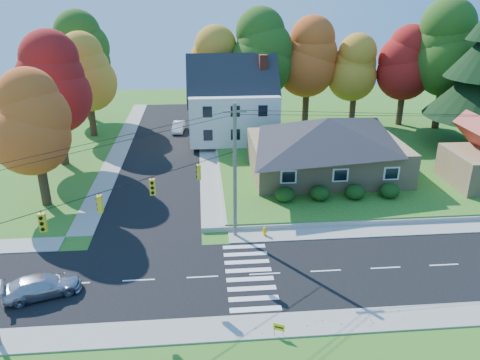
# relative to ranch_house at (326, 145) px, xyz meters

# --- Properties ---
(ground) EXTENTS (120.00, 120.00, 0.00)m
(ground) POSITION_rel_ranch_house_xyz_m (-8.00, -16.00, -3.27)
(ground) COLOR #3D7923
(road_main) EXTENTS (90.00, 8.00, 0.02)m
(road_main) POSITION_rel_ranch_house_xyz_m (-8.00, -16.00, -3.26)
(road_main) COLOR black
(road_main) RESTS_ON ground
(road_cross) EXTENTS (8.00, 44.00, 0.02)m
(road_cross) POSITION_rel_ranch_house_xyz_m (-16.00, 10.00, -3.25)
(road_cross) COLOR black
(road_cross) RESTS_ON ground
(sidewalk_north) EXTENTS (90.00, 2.00, 0.08)m
(sidewalk_north) POSITION_rel_ranch_house_xyz_m (-8.00, -11.00, -3.23)
(sidewalk_north) COLOR #9C9A90
(sidewalk_north) RESTS_ON ground
(sidewalk_south) EXTENTS (90.00, 2.00, 0.08)m
(sidewalk_south) POSITION_rel_ranch_house_xyz_m (-8.00, -21.00, -3.23)
(sidewalk_south) COLOR #9C9A90
(sidewalk_south) RESTS_ON ground
(lawn) EXTENTS (30.00, 30.00, 0.50)m
(lawn) POSITION_rel_ranch_house_xyz_m (5.00, 5.00, -3.02)
(lawn) COLOR #3D7923
(lawn) RESTS_ON ground
(ranch_house) EXTENTS (14.60, 10.60, 5.40)m
(ranch_house) POSITION_rel_ranch_house_xyz_m (0.00, 0.00, 0.00)
(ranch_house) COLOR tan
(ranch_house) RESTS_ON lawn
(colonial_house) EXTENTS (10.40, 8.40, 9.60)m
(colonial_house) POSITION_rel_ranch_house_xyz_m (-7.96, 12.00, 1.32)
(colonial_house) COLOR silver
(colonial_house) RESTS_ON lawn
(hedge_row) EXTENTS (10.70, 1.70, 1.27)m
(hedge_row) POSITION_rel_ranch_house_xyz_m (-0.50, -6.20, -2.13)
(hedge_row) COLOR #163A10
(hedge_row) RESTS_ON lawn
(traffic_infrastructure) EXTENTS (38.10, 10.66, 10.00)m
(traffic_infrastructure) POSITION_rel_ranch_house_xyz_m (-8.15, -14.65, 1.88)
(traffic_infrastructure) COLOR #666059
(traffic_infrastructure) RESTS_ON ground
(tree_lot_0) EXTENTS (6.72, 6.72, 12.51)m
(tree_lot_0) POSITION_rel_ranch_house_xyz_m (-10.00, 18.00, 5.04)
(tree_lot_0) COLOR #3F2A19
(tree_lot_0) RESTS_ON lawn
(tree_lot_1) EXTENTS (7.84, 7.84, 14.60)m
(tree_lot_1) POSITION_rel_ranch_house_xyz_m (-4.00, 17.00, 6.35)
(tree_lot_1) COLOR #3F2A19
(tree_lot_1) RESTS_ON lawn
(tree_lot_2) EXTENTS (7.28, 7.28, 13.56)m
(tree_lot_2) POSITION_rel_ranch_house_xyz_m (2.00, 18.00, 5.70)
(tree_lot_2) COLOR #3F2A19
(tree_lot_2) RESTS_ON lawn
(tree_lot_3) EXTENTS (6.16, 6.16, 11.47)m
(tree_lot_3) POSITION_rel_ranch_house_xyz_m (8.00, 17.00, 4.39)
(tree_lot_3) COLOR #3F2A19
(tree_lot_3) RESTS_ON lawn
(tree_lot_4) EXTENTS (6.72, 6.72, 12.51)m
(tree_lot_4) POSITION_rel_ranch_house_xyz_m (14.00, 16.00, 5.04)
(tree_lot_4) COLOR #3F2A19
(tree_lot_4) RESTS_ON lawn
(tree_lot_5) EXTENTS (8.40, 8.40, 15.64)m
(tree_lot_5) POSITION_rel_ranch_house_xyz_m (18.00, 14.00, 7.00)
(tree_lot_5) COLOR #3F2A19
(tree_lot_5) RESTS_ON lawn
(tree_west_0) EXTENTS (6.16, 6.16, 11.47)m
(tree_west_0) POSITION_rel_ranch_house_xyz_m (-25.00, -4.00, 3.89)
(tree_west_0) COLOR #3F2A19
(tree_west_0) RESTS_ON ground
(tree_west_1) EXTENTS (7.28, 7.28, 13.56)m
(tree_west_1) POSITION_rel_ranch_house_xyz_m (-26.00, 6.00, 5.20)
(tree_west_1) COLOR #3F2A19
(tree_west_1) RESTS_ON ground
(tree_west_2) EXTENTS (6.72, 6.72, 12.51)m
(tree_west_2) POSITION_rel_ranch_house_xyz_m (-25.00, 16.00, 4.54)
(tree_west_2) COLOR #3F2A19
(tree_west_2) RESTS_ON ground
(tree_west_3) EXTENTS (7.84, 7.84, 14.60)m
(tree_west_3) POSITION_rel_ranch_house_xyz_m (-27.00, 24.00, 5.85)
(tree_west_3) COLOR #3F2A19
(tree_west_3) RESTS_ON ground
(silver_sedan) EXTENTS (4.80, 3.13, 1.29)m
(silver_sedan) POSITION_rel_ranch_house_xyz_m (-21.51, -17.04, -2.60)
(silver_sedan) COLOR #A8A9BC
(silver_sedan) RESTS_ON road_main
(white_car) EXTENTS (1.71, 3.98, 1.27)m
(white_car) POSITION_rel_ranch_house_xyz_m (-14.57, 16.71, -2.61)
(white_car) COLOR white
(white_car) RESTS_ON road_cross
(fire_hydrant) EXTENTS (0.43, 0.34, 0.76)m
(fire_hydrant) POSITION_rel_ranch_house_xyz_m (-7.32, -11.06, -2.90)
(fire_hydrant) COLOR #E1B008
(fire_hydrant) RESTS_ON ground
(yard_sign) EXTENTS (0.58, 0.29, 0.78)m
(yard_sign) POSITION_rel_ranch_house_xyz_m (-8.05, -21.78, -2.71)
(yard_sign) COLOR black
(yard_sign) RESTS_ON ground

